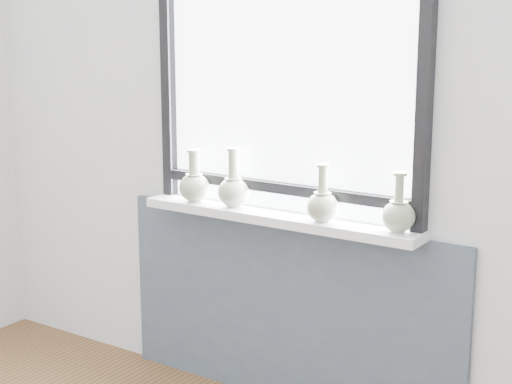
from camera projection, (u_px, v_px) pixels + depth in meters
The scene contains 8 objects.
back_wall at pixel (290, 118), 3.36m from camera, with size 3.60×0.02×2.60m, color silver.
apron_panel at pixel (284, 312), 3.51m from camera, with size 1.70×0.03×0.86m, color #475662.
windowsill at pixel (277, 217), 3.36m from camera, with size 1.32×0.18×0.04m, color white.
window at pixel (285, 85), 3.30m from camera, with size 1.30×0.06×1.05m.
vase_a at pixel (194, 185), 3.56m from camera, with size 0.14×0.14×0.24m.
vase_b at pixel (233, 189), 3.46m from camera, with size 0.14×0.14×0.26m.
vase_c at pixel (322, 204), 3.20m from camera, with size 0.13×0.13×0.24m.
vase_d at pixel (398, 214), 3.04m from camera, with size 0.13×0.13×0.24m.
Camera 1 is at (1.74, -1.06, 1.69)m, focal length 55.00 mm.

